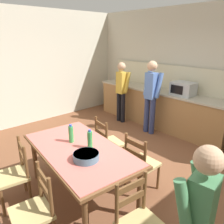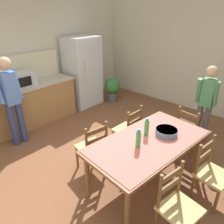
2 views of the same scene
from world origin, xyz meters
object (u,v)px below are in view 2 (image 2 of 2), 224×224
(serving_bowl, at_px, (166,131))
(dining_table, at_px, (148,145))
(bottle_near_centre, at_px, (138,139))
(chair_side_far_right, at_px, (128,130))
(potted_plant, at_px, (112,88))
(chair_head_end, at_px, (189,131))
(chair_side_near_left, at_px, (177,207))
(bottle_off_centre, at_px, (147,127))
(person_at_counter, at_px, (11,98))
(chair_side_near_right, at_px, (211,173))
(chair_side_far_left, at_px, (93,147))
(refrigerator, at_px, (83,72))
(microwave, at_px, (22,79))
(person_by_table, at_px, (206,101))

(serving_bowl, bearing_deg, dining_table, 161.53)
(dining_table, bearing_deg, bottle_near_centre, 174.40)
(chair_side_far_right, bearing_deg, bottle_near_centre, 45.97)
(potted_plant, bearing_deg, chair_head_end, -108.52)
(chair_head_end, distance_m, chair_side_near_left, 1.78)
(bottle_off_centre, bearing_deg, dining_table, -132.46)
(chair_side_far_right, relative_size, person_at_counter, 0.53)
(chair_side_near_left, height_order, person_at_counter, person_at_counter)
(chair_side_far_right, relative_size, chair_side_near_right, 1.00)
(serving_bowl, height_order, chair_side_far_left, chair_side_far_left)
(refrigerator, distance_m, bottle_off_centre, 3.17)
(microwave, height_order, dining_table, microwave)
(refrigerator, height_order, chair_side_near_left, refrigerator)
(microwave, distance_m, serving_bowl, 3.18)
(bottle_off_centre, bearing_deg, refrigerator, 65.82)
(person_by_table, bearing_deg, chair_side_near_right, 18.30)
(serving_bowl, xyz_separation_m, chair_side_far_left, (-0.64, 0.92, -0.38))
(chair_side_far_right, relative_size, potted_plant, 1.36)
(dining_table, height_order, potted_plant, dining_table)
(refrigerator, relative_size, potted_plant, 2.71)
(chair_side_near_right, bearing_deg, refrigerator, 81.70)
(dining_table, distance_m, chair_side_near_left, 0.91)
(chair_head_end, relative_size, person_at_counter, 0.53)
(bottle_near_centre, distance_m, chair_side_far_left, 0.92)
(microwave, bearing_deg, chair_side_near_right, -81.38)
(serving_bowl, relative_size, person_at_counter, 0.19)
(chair_side_near_right, bearing_deg, dining_table, 119.55)
(refrigerator, bearing_deg, chair_side_near_right, -105.64)
(microwave, height_order, chair_head_end, microwave)
(person_at_counter, bearing_deg, potted_plant, -88.57)
(chair_head_end, distance_m, potted_plant, 2.83)
(bottle_near_centre, bearing_deg, dining_table, -5.60)
(refrigerator, bearing_deg, bottle_near_centre, -118.62)
(dining_table, distance_m, chair_side_far_left, 0.91)
(chair_side_far_left, relative_size, chair_side_far_right, 1.00)
(chair_head_end, bearing_deg, potted_plant, -11.05)
(bottle_off_centre, height_order, chair_side_near_left, bottle_off_centre)
(person_by_table, xyz_separation_m, potted_plant, (0.34, 2.70, -0.47))
(bottle_near_centre, xyz_separation_m, chair_head_end, (1.42, -0.14, -0.45))
(chair_head_end, xyz_separation_m, potted_plant, (0.90, 2.69, -0.06))
(chair_head_end, distance_m, person_by_table, 0.70)
(person_at_counter, distance_m, potted_plant, 2.90)
(serving_bowl, distance_m, potted_plant, 3.24)
(potted_plant, bearing_deg, serving_bowl, -123.72)
(bottle_off_centre, distance_m, person_by_table, 1.66)
(bottle_off_centre, height_order, person_at_counter, person_at_counter)
(chair_side_far_left, height_order, potted_plant, chair_side_far_left)
(microwave, distance_m, potted_plant, 2.48)
(refrigerator, bearing_deg, chair_side_near_left, -116.71)
(chair_side_near_left, bearing_deg, dining_table, 66.62)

